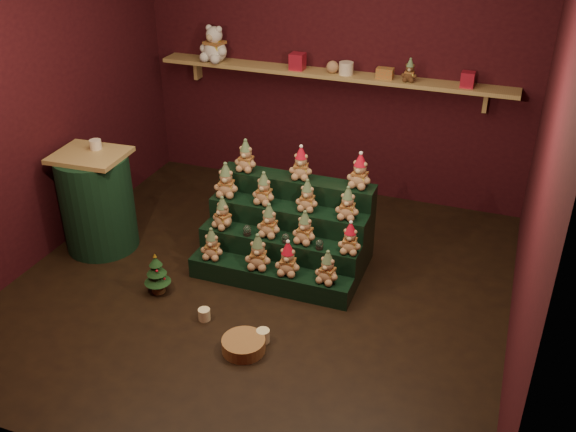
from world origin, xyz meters
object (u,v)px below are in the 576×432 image
at_px(snow_globe_b, 286,238).
at_px(mini_christmas_tree, 157,273).
at_px(snow_globe_a, 247,230).
at_px(wicker_basket, 244,345).
at_px(mug_right, 263,336).
at_px(riser_tier_front, 270,278).
at_px(mug_left, 204,314).
at_px(snow_globe_c, 319,244).
at_px(side_table, 97,201).
at_px(brown_bear, 410,70).
at_px(white_bear, 214,39).

height_order(snow_globe_b, mini_christmas_tree, snow_globe_b).
distance_m(snow_globe_a, wicker_basket, 1.11).
bearing_deg(mug_right, riser_tier_front, 107.72).
bearing_deg(wicker_basket, riser_tier_front, 98.40).
xyz_separation_m(riser_tier_front, mug_left, (-0.31, -0.59, -0.04)).
bearing_deg(mug_left, snow_globe_b, 62.03).
bearing_deg(riser_tier_front, snow_globe_c, 22.95).
bearing_deg(side_table, mug_right, -24.70).
bearing_deg(wicker_basket, brown_bear, 77.52).
height_order(snow_globe_a, snow_globe_c, snow_globe_a).
xyz_separation_m(snow_globe_b, white_bear, (-1.40, 1.66, 1.15)).
bearing_deg(mug_left, brown_bear, 67.12).
relative_size(riser_tier_front, mini_christmas_tree, 3.76).
xyz_separation_m(snow_globe_c, mini_christmas_tree, (-1.22, -0.55, -0.22)).
bearing_deg(riser_tier_front, mug_left, -118.07).
height_order(snow_globe_a, mug_right, snow_globe_a).
relative_size(snow_globe_a, snow_globe_b, 1.13).
height_order(side_table, brown_bear, brown_bear).
bearing_deg(snow_globe_c, mug_right, -101.18).
xyz_separation_m(snow_globe_c, side_table, (-2.07, -0.08, 0.06)).
relative_size(snow_globe_a, mug_right, 0.91).
relative_size(mug_right, wicker_basket, 0.31).
bearing_deg(snow_globe_a, white_bear, 122.22).
bearing_deg(snow_globe_a, snow_globe_b, 0.00).
relative_size(snow_globe_b, mini_christmas_tree, 0.22).
distance_m(snow_globe_a, white_bear, 2.27).
relative_size(riser_tier_front, snow_globe_b, 17.31).
bearing_deg(side_table, snow_globe_b, -0.70).
bearing_deg(mug_right, wicker_basket, -122.96).
relative_size(snow_globe_a, wicker_basket, 0.29).
bearing_deg(riser_tier_front, wicker_basket, -81.60).
relative_size(mini_christmas_tree, white_bear, 0.81).
bearing_deg(mini_christmas_tree, riser_tier_front, 24.83).
bearing_deg(snow_globe_b, wicker_basket, -87.85).
xyz_separation_m(mug_left, wicker_basket, (0.43, -0.23, 0.00)).
distance_m(snow_globe_b, side_table, 1.78).
relative_size(snow_globe_c, brown_bear, 0.41).
relative_size(side_table, mini_christmas_tree, 2.50).
relative_size(riser_tier_front, brown_bear, 6.64).
relative_size(mug_left, brown_bear, 0.45).
relative_size(snow_globe_c, mug_left, 0.90).
distance_m(snow_globe_b, wicker_basket, 1.04).
bearing_deg(wicker_basket, snow_globe_c, 75.18).
bearing_deg(mini_christmas_tree, wicker_basket, -24.00).
bearing_deg(white_bear, snow_globe_a, -45.62).
bearing_deg(mini_christmas_tree, snow_globe_c, 24.25).
bearing_deg(white_bear, mug_right, -46.37).
distance_m(snow_globe_b, brown_bear, 2.05).
relative_size(snow_globe_b, mug_right, 0.81).
distance_m(riser_tier_front, snow_globe_a, 0.44).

